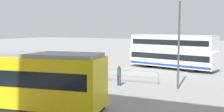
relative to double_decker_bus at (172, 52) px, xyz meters
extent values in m
plane|color=gray|center=(2.10, 3.68, -2.00)|extent=(160.00, 160.00, 0.00)
cube|color=white|center=(-0.01, 0.00, -0.71)|extent=(10.37, 4.63, 1.88)
cube|color=white|center=(-0.01, 0.00, 1.02)|extent=(10.05, 4.46, 1.59)
cube|color=black|center=(-0.01, 0.00, -0.49)|extent=(9.89, 4.55, 0.64)
cube|color=black|center=(-0.01, 0.00, 1.10)|extent=(9.57, 4.38, 0.60)
cube|color=#193FA5|center=(-0.01, 0.00, -1.40)|extent=(10.18, 4.62, 0.24)
cube|color=#B2B2B7|center=(-0.01, 0.00, 1.86)|extent=(10.05, 4.46, 0.10)
cylinder|color=black|center=(3.04, -0.67, -1.50)|extent=(1.51, 2.62, 1.00)
cylinder|color=black|center=(-2.71, 0.60, -1.50)|extent=(1.51, 2.62, 1.00)
cylinder|color=#33384C|center=(6.18, 8.25, -1.62)|extent=(0.14, 0.14, 0.77)
cylinder|color=#33384C|center=(6.28, 8.45, -1.62)|extent=(0.14, 0.14, 0.77)
cylinder|color=#335938|center=(6.23, 8.35, -0.93)|extent=(0.43, 0.43, 0.60)
sphere|color=beige|center=(6.23, 8.35, -0.53)|extent=(0.21, 0.21, 0.21)
cylinder|color=#33384C|center=(1.68, 10.99, -1.59)|extent=(0.14, 0.14, 0.83)
cylinder|color=#33384C|center=(1.47, 11.05, -1.59)|extent=(0.14, 0.14, 0.83)
cylinder|color=#335938|center=(1.58, 11.02, -0.86)|extent=(0.40, 0.40, 0.64)
sphere|color=#8C6647|center=(1.58, 11.02, -0.43)|extent=(0.22, 0.22, 0.22)
cube|color=gray|center=(3.39, 9.67, -0.95)|extent=(9.19, 0.95, 0.06)
cube|color=gray|center=(3.39, 9.67, -1.45)|extent=(9.19, 0.95, 0.06)
cylinder|color=gray|center=(-1.20, 9.23, -1.48)|extent=(0.07, 0.07, 1.05)
cylinder|color=gray|center=(3.39, 9.67, -1.48)|extent=(0.07, 0.07, 1.05)
cylinder|color=gray|center=(7.98, 10.12, -1.48)|extent=(0.07, 0.07, 1.05)
cylinder|color=slate|center=(8.37, 9.61, -0.76)|extent=(0.10, 0.10, 2.48)
cube|color=white|center=(8.36, 9.65, 0.08)|extent=(1.06, 0.24, 0.58)
cylinder|color=#4C4C51|center=(-3.03, 10.07, 1.36)|extent=(0.16, 0.16, 6.72)
camera|label=1|loc=(-7.88, 31.43, 2.77)|focal=44.57mm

